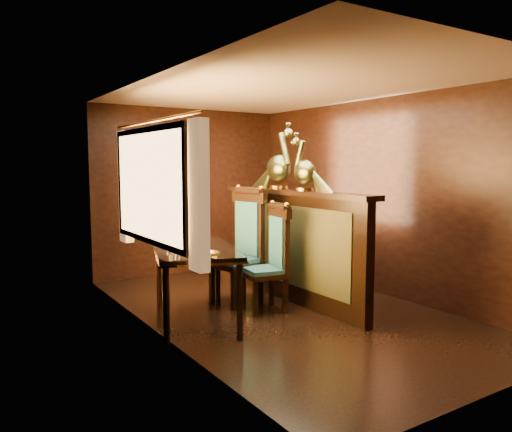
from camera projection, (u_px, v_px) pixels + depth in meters
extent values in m
plane|color=black|center=(285.00, 311.00, 5.70)|extent=(5.00, 5.00, 0.00)
cube|color=black|center=(189.00, 191.00, 7.66)|extent=(3.00, 0.04, 2.50)
cube|color=black|center=(497.00, 224.00, 3.48)|extent=(3.00, 0.04, 2.50)
cube|color=black|center=(158.00, 208.00, 4.76)|extent=(0.04, 5.00, 2.50)
cube|color=black|center=(380.00, 197.00, 6.37)|extent=(0.04, 5.00, 2.50)
cube|color=beige|center=(286.00, 87.00, 5.44)|extent=(3.00, 5.00, 0.04)
cube|color=#FFC672|center=(147.00, 186.00, 4.99)|extent=(0.01, 1.70, 1.05)
cube|color=yellow|center=(199.00, 196.00, 4.24)|extent=(0.10, 0.22, 1.30)
cube|color=yellow|center=(125.00, 187.00, 5.86)|extent=(0.10, 0.22, 1.30)
cylinder|color=gold|center=(153.00, 121.00, 4.97)|extent=(0.03, 2.20, 0.03)
cube|color=black|center=(292.00, 248.00, 6.06)|extent=(0.12, 2.60, 1.30)
cube|color=#3A3D1B|center=(288.00, 245.00, 6.02)|extent=(0.02, 2.20, 0.95)
cube|color=black|center=(292.00, 192.00, 5.98)|extent=(0.26, 2.70, 0.06)
cube|color=black|center=(195.00, 249.00, 5.17)|extent=(1.19, 1.53, 0.04)
cube|color=gold|center=(195.00, 252.00, 5.18)|extent=(1.22, 1.55, 0.02)
cylinder|color=black|center=(166.00, 307.00, 4.54)|extent=(0.06, 0.06, 0.75)
cylinder|color=black|center=(240.00, 302.00, 4.71)|extent=(0.06, 0.06, 0.75)
cylinder|color=black|center=(159.00, 277.00, 5.72)|extent=(0.06, 0.06, 0.75)
cylinder|color=black|center=(218.00, 274.00, 5.89)|extent=(0.06, 0.06, 0.75)
cylinder|color=gold|center=(204.00, 253.00, 4.84)|extent=(0.30, 0.30, 0.01)
cone|color=white|center=(204.00, 247.00, 4.83)|extent=(0.11, 0.11, 0.10)
cylinder|color=gold|center=(195.00, 242.00, 5.46)|extent=(0.30, 0.30, 0.01)
cone|color=white|center=(194.00, 238.00, 5.46)|extent=(0.11, 0.11, 0.10)
cylinder|color=silver|center=(168.00, 246.00, 5.09)|extent=(0.03, 0.03, 0.06)
cylinder|color=silver|center=(168.00, 245.00, 5.15)|extent=(0.03, 0.03, 0.06)
cube|color=black|center=(264.00, 274.00, 5.66)|extent=(0.50, 0.50, 0.06)
cube|color=navy|center=(264.00, 270.00, 5.66)|extent=(0.45, 0.45, 0.05)
cube|color=navy|center=(279.00, 241.00, 5.70)|extent=(0.09, 0.35, 0.56)
cube|color=black|center=(256.00, 299.00, 5.45)|extent=(0.05, 0.05, 0.39)
cube|color=black|center=(285.00, 296.00, 5.59)|extent=(0.05, 0.05, 0.39)
cube|color=black|center=(243.00, 292.00, 5.78)|extent=(0.05, 0.05, 0.39)
cube|color=black|center=(272.00, 288.00, 5.92)|extent=(0.05, 0.05, 0.39)
sphere|color=gold|center=(287.00, 205.00, 5.49)|extent=(0.07, 0.07, 0.07)
sphere|color=gold|center=(273.00, 203.00, 5.82)|extent=(0.07, 0.07, 0.07)
cube|color=black|center=(236.00, 264.00, 5.96)|extent=(0.58, 0.58, 0.07)
cube|color=navy|center=(236.00, 260.00, 5.95)|extent=(0.52, 0.52, 0.05)
cube|color=navy|center=(249.00, 228.00, 6.06)|extent=(0.11, 0.39, 0.64)
cube|color=black|center=(234.00, 291.00, 5.69)|extent=(0.05, 0.05, 0.44)
cube|color=black|center=(260.00, 285.00, 5.97)|extent=(0.05, 0.05, 0.44)
cube|color=black|center=(212.00, 285.00, 5.99)|extent=(0.05, 0.05, 0.44)
cube|color=black|center=(238.00, 279.00, 6.27)|extent=(0.05, 0.05, 0.44)
sphere|color=gold|center=(261.00, 189.00, 5.86)|extent=(0.08, 0.08, 0.08)
sphere|color=gold|center=(238.00, 188.00, 6.16)|extent=(0.08, 0.08, 0.08)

